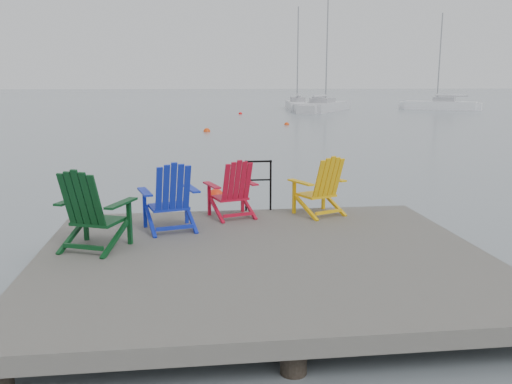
{
  "coord_description": "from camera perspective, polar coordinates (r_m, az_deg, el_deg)",
  "views": [
    {
      "loc": [
        -0.94,
        -6.88,
        2.76
      ],
      "look_at": [
        0.2,
        2.37,
        0.85
      ],
      "focal_mm": 38.0,
      "sensor_mm": 36.0,
      "label": 1
    }
  ],
  "objects": [
    {
      "name": "sailboat_mid",
      "position": [
        52.65,
        7.15,
        8.86
      ],
      "size": [
        7.03,
        9.36,
        12.93
      ],
      "rotation": [
        0.0,
        0.0,
        -0.55
      ],
      "color": "silver",
      "rests_on": "ground"
    },
    {
      "name": "chair_red",
      "position": [
        9.06,
        -2.45,
        0.35
      ],
      "size": [
        0.93,
        0.88,
        0.98
      ],
      "rotation": [
        0.0,
        0.0,
        0.3
      ],
      "color": "#B80D27",
      "rests_on": "dock"
    },
    {
      "name": "ground",
      "position": [
        7.47,
        0.72,
        -10.09
      ],
      "size": [
        400.0,
        400.0,
        0.0
      ],
      "primitive_type": "plane",
      "color": "slate",
      "rests_on": "ground"
    },
    {
      "name": "dock",
      "position": [
        7.35,
        0.73,
        -7.57
      ],
      "size": [
        6.0,
        5.0,
        1.4
      ],
      "color": "#32302C",
      "rests_on": "ground"
    },
    {
      "name": "chair_blue",
      "position": [
        8.35,
        -9.01,
        -0.46
      ],
      "size": [
        0.99,
        0.93,
        1.07
      ],
      "rotation": [
        0.0,
        0.0,
        0.25
      ],
      "color": "#1125B1",
      "rests_on": "dock"
    },
    {
      "name": "chair_green",
      "position": [
        7.63,
        -16.91,
        -1.75
      ],
      "size": [
        1.09,
        1.04,
        1.12
      ],
      "rotation": [
        0.0,
        0.0,
        -0.4
      ],
      "color": "#0A3817",
      "rests_on": "dock"
    },
    {
      "name": "buoy_b",
      "position": [
        30.68,
        -5.2,
        6.36
      ],
      "size": [
        0.39,
        0.39,
        0.39
      ],
      "primitive_type": "sphere",
      "color": "#EA420D",
      "rests_on": "ground"
    },
    {
      "name": "buoy_d",
      "position": [
        47.17,
        -1.65,
        8.21
      ],
      "size": [
        0.33,
        0.33,
        0.33
      ],
      "primitive_type": "sphere",
      "color": "#F50E0E",
      "rests_on": "ground"
    },
    {
      "name": "buoy_a",
      "position": [
        13.32,
        -4.23,
        -0.41
      ],
      "size": [
        0.37,
        0.37,
        0.37
      ],
      "primitive_type": "sphere",
      "color": "red",
      "rests_on": "ground"
    },
    {
      "name": "sailboat_near",
      "position": [
        55.14,
        4.37,
        9.03
      ],
      "size": [
        2.65,
        7.46,
        10.23
      ],
      "rotation": [
        0.0,
        0.0,
        -0.1
      ],
      "color": "silver",
      "rests_on": "ground"
    },
    {
      "name": "handrail",
      "position": [
        9.56,
        0.25,
        1.23
      ],
      "size": [
        0.48,
        0.04,
        0.9
      ],
      "color": "black",
      "rests_on": "dock"
    },
    {
      "name": "chair_yellow",
      "position": [
        9.3,
        6.86,
        0.68
      ],
      "size": [
        0.99,
        0.95,
        1.02
      ],
      "rotation": [
        0.0,
        0.0,
        0.42
      ],
      "color": "#EFB10D",
      "rests_on": "dock"
    },
    {
      "name": "sailboat_far",
      "position": [
        57.88,
        18.84,
        8.58
      ],
      "size": [
        6.62,
        5.26,
        9.6
      ],
      "rotation": [
        0.0,
        0.0,
        0.98
      ],
      "color": "white",
      "rests_on": "ground"
    },
    {
      "name": "buoy_c",
      "position": [
        35.47,
        3.25,
        7.09
      ],
      "size": [
        0.33,
        0.33,
        0.33
      ],
      "primitive_type": "sphere",
      "color": "#E7420D",
      "rests_on": "ground"
    }
  ]
}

